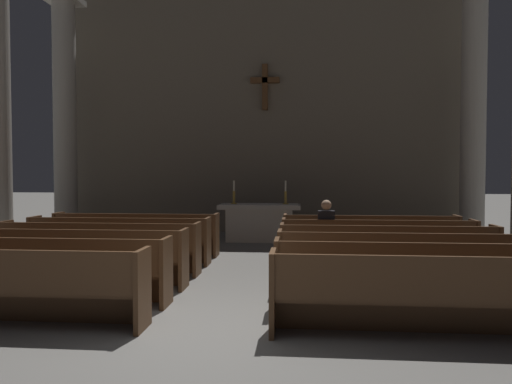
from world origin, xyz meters
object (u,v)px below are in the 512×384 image
at_px(lone_worshipper, 326,232).
at_px(pew_right_row_5, 377,243).
at_px(pew_left_row_4, 99,248).
at_px(pew_right_row_6, 370,237).
at_px(pew_left_row_2, 39,270).
at_px(altar, 260,222).
at_px(pew_right_row_2, 415,277).
at_px(pew_left_row_3, 73,257).
at_px(pew_right_row_4, 387,252).
at_px(column_right_third, 473,116).
at_px(pew_right_row_1, 437,296).
at_px(pew_left_row_6, 136,234).
at_px(pew_right_row_3, 399,262).
at_px(candlestick_right, 286,197).
at_px(pew_left_row_5, 119,240).
at_px(candlestick_left, 234,197).
at_px(column_left_third, 65,120).

bearing_deg(lone_worshipper, pew_right_row_5, -2.25).
bearing_deg(pew_left_row_4, pew_right_row_6, 21.39).
relative_size(pew_left_row_2, altar, 1.68).
bearing_deg(pew_right_row_2, pew_left_row_4, 158.61).
relative_size(pew_left_row_3, pew_right_row_4, 1.00).
bearing_deg(column_right_third, altar, -173.91).
xyz_separation_m(pew_left_row_2, pew_right_row_1, (5.15, -1.01, 0.00)).
xyz_separation_m(pew_left_row_6, lone_worshipper, (4.16, -0.97, 0.22)).
relative_size(pew_right_row_2, altar, 1.68).
bearing_deg(pew_right_row_3, pew_right_row_1, -90.00).
distance_m(pew_left_row_3, pew_right_row_5, 5.53).
height_order(pew_left_row_4, candlestick_right, candlestick_right).
xyz_separation_m(pew_right_row_3, candlestick_right, (-1.87, 5.52, 0.73)).
xyz_separation_m(pew_right_row_2, candlestick_right, (-1.87, 6.53, 0.73)).
height_order(altar, candlestick_right, candlestick_right).
height_order(pew_left_row_4, altar, altar).
xyz_separation_m(pew_left_row_5, pew_right_row_2, (5.15, -3.02, 0.00)).
xyz_separation_m(pew_right_row_4, pew_right_row_6, (0.00, 2.02, 0.00)).
bearing_deg(lone_worshipper, pew_left_row_5, -179.47).
bearing_deg(pew_right_row_2, altar, 111.50).
xyz_separation_m(pew_right_row_1, column_right_third, (3.18, 8.15, 2.91)).
relative_size(pew_right_row_2, candlestick_left, 5.82).
distance_m(pew_right_row_4, column_right_third, 6.70).
height_order(candlestick_left, lone_worshipper, candlestick_left).
xyz_separation_m(pew_right_row_5, candlestick_left, (-3.27, 3.51, 0.73)).
bearing_deg(pew_left_row_5, pew_right_row_3, -21.39).
distance_m(pew_right_row_2, candlestick_left, 7.34).
bearing_deg(pew_right_row_1, lone_worshipper, 103.62).
xyz_separation_m(pew_right_row_5, column_left_third, (-8.33, 4.12, 2.91)).
xyz_separation_m(pew_left_row_4, pew_left_row_5, (0.00, 1.01, 0.00)).
relative_size(pew_right_row_1, pew_right_row_5, 1.00).
bearing_deg(pew_right_row_2, pew_right_row_3, 90.00).
height_order(pew_right_row_5, column_right_third, column_right_third).
distance_m(column_right_third, altar, 6.45).
bearing_deg(pew_right_row_2, pew_right_row_5, 90.00).
relative_size(pew_right_row_3, pew_right_row_4, 1.00).
bearing_deg(lone_worshipper, pew_right_row_3, -64.36).
distance_m(pew_right_row_4, candlestick_left, 5.63).
height_order(pew_right_row_2, lone_worshipper, lone_worshipper).
height_order(pew_right_row_3, column_left_third, column_left_third).
relative_size(pew_right_row_4, pew_right_row_6, 1.00).
bearing_deg(pew_left_row_5, pew_right_row_6, 11.08).
height_order(pew_left_row_3, pew_right_row_1, same).
bearing_deg(pew_right_row_3, altar, 114.97).
distance_m(column_right_third, candlestick_left, 6.84).
height_order(pew_right_row_2, pew_right_row_4, same).
bearing_deg(pew_right_row_3, pew_right_row_6, 90.00).
height_order(pew_left_row_2, pew_right_row_5, same).
relative_size(pew_left_row_3, pew_left_row_4, 1.00).
distance_m(pew_right_row_6, lone_worshipper, 1.40).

